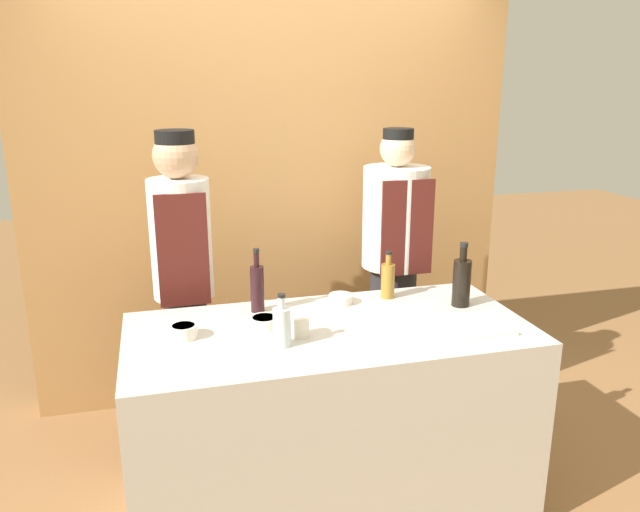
{
  "coord_description": "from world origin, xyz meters",
  "views": [
    {
      "loc": [
        -0.69,
        -2.43,
        1.95
      ],
      "look_at": [
        0.0,
        0.17,
        1.18
      ],
      "focal_mm": 35.0,
      "sensor_mm": 36.0,
      "label": 1
    }
  ],
  "objects_px": {
    "sauce_bowl_purple": "(264,322)",
    "cup_cream": "(301,327)",
    "cutting_board": "(474,326)",
    "bottle_vinegar": "(388,280)",
    "chef_left": "(184,277)",
    "sauce_bowl_green": "(341,298)",
    "bottle_clear": "(282,326)",
    "chef_right": "(394,267)",
    "bottle_soy": "(462,281)",
    "bottle_wine": "(257,287)",
    "sauce_bowl_red": "(184,331)"
  },
  "relations": [
    {
      "from": "sauce_bowl_purple",
      "to": "cutting_board",
      "type": "xyz_separation_m",
      "value": [
        0.88,
        -0.24,
        -0.02
      ]
    },
    {
      "from": "sauce_bowl_green",
      "to": "bottle_vinegar",
      "type": "distance_m",
      "value": 0.26
    },
    {
      "from": "bottle_vinegar",
      "to": "bottle_wine",
      "type": "xyz_separation_m",
      "value": [
        -0.65,
        -0.02,
        0.03
      ]
    },
    {
      "from": "chef_right",
      "to": "sauce_bowl_green",
      "type": "bearing_deg",
      "value": -135.22
    },
    {
      "from": "bottle_vinegar",
      "to": "cup_cream",
      "type": "bearing_deg",
      "value": -145.73
    },
    {
      "from": "bottle_wine",
      "to": "cup_cream",
      "type": "xyz_separation_m",
      "value": [
        0.13,
        -0.34,
        -0.08
      ]
    },
    {
      "from": "sauce_bowl_green",
      "to": "bottle_clear",
      "type": "height_order",
      "value": "bottle_clear"
    },
    {
      "from": "sauce_bowl_red",
      "to": "chef_right",
      "type": "xyz_separation_m",
      "value": [
        1.21,
        0.67,
        -0.02
      ]
    },
    {
      "from": "sauce_bowl_red",
      "to": "bottle_clear",
      "type": "relative_size",
      "value": 0.51
    },
    {
      "from": "sauce_bowl_green",
      "to": "bottle_clear",
      "type": "relative_size",
      "value": 0.52
    },
    {
      "from": "cutting_board",
      "to": "bottle_vinegar",
      "type": "bearing_deg",
      "value": 115.72
    },
    {
      "from": "sauce_bowl_green",
      "to": "bottle_wine",
      "type": "bearing_deg",
      "value": 179.93
    },
    {
      "from": "sauce_bowl_purple",
      "to": "cutting_board",
      "type": "height_order",
      "value": "sauce_bowl_purple"
    },
    {
      "from": "bottle_wine",
      "to": "chef_left",
      "type": "height_order",
      "value": "chef_left"
    },
    {
      "from": "bottle_clear",
      "to": "bottle_soy",
      "type": "height_order",
      "value": "bottle_soy"
    },
    {
      "from": "bottle_wine",
      "to": "cup_cream",
      "type": "relative_size",
      "value": 3.48
    },
    {
      "from": "sauce_bowl_green",
      "to": "cutting_board",
      "type": "distance_m",
      "value": 0.65
    },
    {
      "from": "sauce_bowl_green",
      "to": "chef_right",
      "type": "bearing_deg",
      "value": 44.78
    },
    {
      "from": "chef_left",
      "to": "bottle_vinegar",
      "type": "bearing_deg",
      "value": -23.8
    },
    {
      "from": "bottle_wine",
      "to": "chef_left",
      "type": "relative_size",
      "value": 0.18
    },
    {
      "from": "sauce_bowl_red",
      "to": "bottle_soy",
      "type": "relative_size",
      "value": 0.37
    },
    {
      "from": "sauce_bowl_green",
      "to": "bottle_clear",
      "type": "bearing_deg",
      "value": -132.21
    },
    {
      "from": "sauce_bowl_green",
      "to": "chef_right",
      "type": "relative_size",
      "value": 0.07
    },
    {
      "from": "bottle_soy",
      "to": "cup_cream",
      "type": "xyz_separation_m",
      "value": [
        -0.83,
        -0.16,
        -0.08
      ]
    },
    {
      "from": "bottle_clear",
      "to": "bottle_vinegar",
      "type": "height_order",
      "value": "bottle_vinegar"
    },
    {
      "from": "bottle_vinegar",
      "to": "bottle_clear",
      "type": "bearing_deg",
      "value": -145.17
    },
    {
      "from": "sauce_bowl_green",
      "to": "chef_left",
      "type": "relative_size",
      "value": 0.07
    },
    {
      "from": "cup_cream",
      "to": "chef_right",
      "type": "distance_m",
      "value": 1.07
    },
    {
      "from": "chef_left",
      "to": "bottle_clear",
      "type": "bearing_deg",
      "value": -68.09
    },
    {
      "from": "sauce_bowl_red",
      "to": "chef_left",
      "type": "bearing_deg",
      "value": 86.89
    },
    {
      "from": "bottle_vinegar",
      "to": "chef_left",
      "type": "xyz_separation_m",
      "value": [
        -0.97,
        0.43,
        -0.04
      ]
    },
    {
      "from": "cutting_board",
      "to": "cup_cream",
      "type": "xyz_separation_m",
      "value": [
        -0.75,
        0.11,
        0.03
      ]
    },
    {
      "from": "bottle_clear",
      "to": "bottle_wine",
      "type": "distance_m",
      "value": 0.41
    },
    {
      "from": "cutting_board",
      "to": "bottle_wine",
      "type": "relative_size",
      "value": 0.93
    },
    {
      "from": "cutting_board",
      "to": "bottle_soy",
      "type": "xyz_separation_m",
      "value": [
        0.07,
        0.27,
        0.11
      ]
    },
    {
      "from": "bottle_clear",
      "to": "chef_left",
      "type": "height_order",
      "value": "chef_left"
    },
    {
      "from": "cutting_board",
      "to": "chef_left",
      "type": "bearing_deg",
      "value": 143.12
    },
    {
      "from": "sauce_bowl_red",
      "to": "chef_right",
      "type": "relative_size",
      "value": 0.07
    },
    {
      "from": "sauce_bowl_purple",
      "to": "cup_cream",
      "type": "xyz_separation_m",
      "value": [
        0.13,
        -0.14,
        0.02
      ]
    },
    {
      "from": "sauce_bowl_purple",
      "to": "chef_left",
      "type": "distance_m",
      "value": 0.72
    },
    {
      "from": "sauce_bowl_purple",
      "to": "bottle_clear",
      "type": "relative_size",
      "value": 0.56
    },
    {
      "from": "bottle_clear",
      "to": "bottle_vinegar",
      "type": "bearing_deg",
      "value": 34.83
    },
    {
      "from": "chef_left",
      "to": "chef_right",
      "type": "distance_m",
      "value": 1.17
    },
    {
      "from": "sauce_bowl_red",
      "to": "sauce_bowl_purple",
      "type": "bearing_deg",
      "value": 3.7
    },
    {
      "from": "bottle_wine",
      "to": "chef_left",
      "type": "xyz_separation_m",
      "value": [
        -0.31,
        0.45,
        -0.07
      ]
    },
    {
      "from": "cup_cream",
      "to": "chef_left",
      "type": "distance_m",
      "value": 0.9
    },
    {
      "from": "bottle_soy",
      "to": "cup_cream",
      "type": "relative_size",
      "value": 3.58
    },
    {
      "from": "sauce_bowl_red",
      "to": "bottle_vinegar",
      "type": "relative_size",
      "value": 0.48
    },
    {
      "from": "chef_left",
      "to": "chef_right",
      "type": "height_order",
      "value": "chef_left"
    },
    {
      "from": "sauce_bowl_green",
      "to": "bottle_soy",
      "type": "distance_m",
      "value": 0.58
    }
  ]
}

